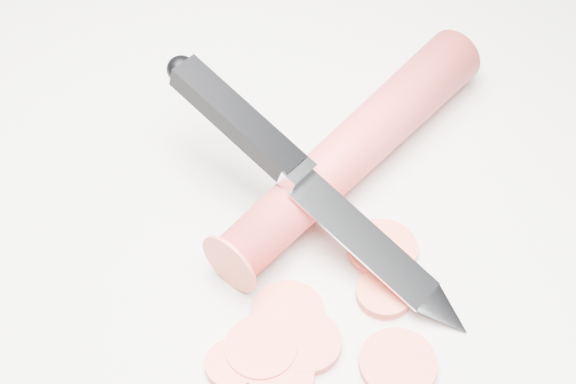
% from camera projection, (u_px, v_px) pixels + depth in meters
% --- Properties ---
extents(ground, '(2.40, 2.40, 0.00)m').
position_uv_depth(ground, '(334.00, 270.00, 0.46)').
color(ground, beige).
rests_on(ground, ground).
extents(carrot, '(0.08, 0.23, 0.03)m').
position_uv_depth(carrot, '(355.00, 148.00, 0.49)').
color(carrot, red).
rests_on(carrot, ground).
extents(carrot_slice_0, '(0.04, 0.04, 0.01)m').
position_uv_depth(carrot_slice_0, '(288.00, 313.00, 0.44)').
color(carrot_slice_0, '#EC533B').
rests_on(carrot_slice_0, ground).
extents(carrot_slice_1, '(0.04, 0.04, 0.01)m').
position_uv_depth(carrot_slice_1, '(307.00, 343.00, 0.42)').
color(carrot_slice_1, '#EC533B').
rests_on(carrot_slice_1, ground).
extents(carrot_slice_2, '(0.04, 0.04, 0.01)m').
position_uv_depth(carrot_slice_2, '(398.00, 364.00, 0.41)').
color(carrot_slice_2, '#EC533B').
rests_on(carrot_slice_2, ground).
extents(carrot_slice_3, '(0.03, 0.03, 0.01)m').
position_uv_depth(carrot_slice_3, '(281.00, 376.00, 0.41)').
color(carrot_slice_3, '#EC533B').
rests_on(carrot_slice_3, ground).
extents(carrot_slice_4, '(0.03, 0.03, 0.01)m').
position_uv_depth(carrot_slice_4, '(384.00, 294.00, 0.44)').
color(carrot_slice_4, '#EC533B').
rests_on(carrot_slice_4, ground).
extents(carrot_slice_5, '(0.04, 0.04, 0.01)m').
position_uv_depth(carrot_slice_5, '(382.00, 249.00, 0.46)').
color(carrot_slice_5, '#EC533B').
rests_on(carrot_slice_5, ground).
extents(carrot_slice_6, '(0.04, 0.04, 0.01)m').
position_uv_depth(carrot_slice_6, '(261.00, 349.00, 0.42)').
color(carrot_slice_6, '#EC533B').
rests_on(carrot_slice_6, ground).
extents(carrot_slice_7, '(0.03, 0.03, 0.01)m').
position_uv_depth(carrot_slice_7, '(233.00, 364.00, 0.41)').
color(carrot_slice_7, '#EC533B').
rests_on(carrot_slice_7, ground).
extents(kitchen_knife, '(0.22, 0.07, 0.08)m').
position_uv_depth(kitchen_knife, '(314.00, 186.00, 0.45)').
color(kitchen_knife, silver).
rests_on(kitchen_knife, ground).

